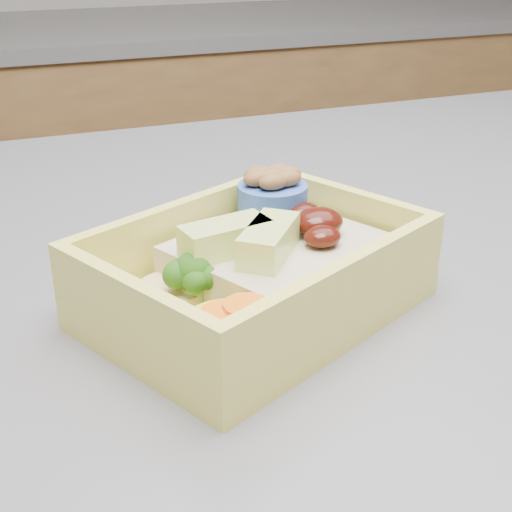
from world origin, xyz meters
name	(u,v)px	position (x,y,z in m)	size (l,w,h in m)	color
back_cabinets	(77,41)	(0.00, 1.23, 0.89)	(3.20, 0.62, 2.30)	brown
bento_box	(260,270)	(-0.10, -0.13, 0.95)	(0.24, 0.21, 0.07)	#E4DC5E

